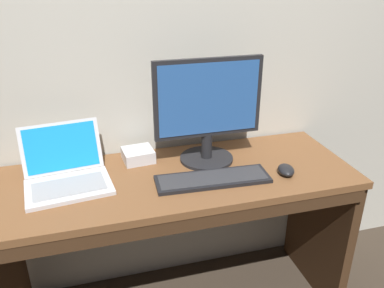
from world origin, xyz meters
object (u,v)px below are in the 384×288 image
external_monitor (208,111)px  wired_keyboard (213,179)px  external_drive_box (138,155)px  computer_mouse (286,170)px  laptop_silver (67,175)px

external_monitor → wired_keyboard: bearing=-100.4°
external_monitor → external_drive_box: 0.39m
external_monitor → computer_mouse: 0.43m
wired_keyboard → computer_mouse: size_ratio=4.83×
computer_mouse → wired_keyboard: bearing=-170.7°
wired_keyboard → external_drive_box: bearing=135.1°
external_drive_box → computer_mouse: bearing=-26.6°
computer_mouse → external_drive_box: external_drive_box is taller
computer_mouse → external_drive_box: size_ratio=0.75×
laptop_silver → computer_mouse: size_ratio=3.63×
computer_mouse → external_monitor: bearing=158.0°
external_drive_box → external_monitor: bearing=-15.7°
laptop_silver → external_monitor: external_monitor is taller
laptop_silver → computer_mouse: laptop_silver is taller
external_monitor → computer_mouse: bearing=-36.2°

